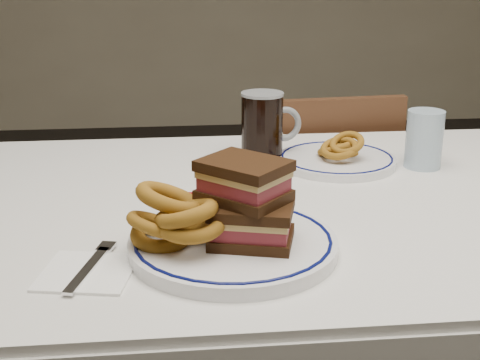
{
  "coord_description": "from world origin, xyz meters",
  "views": [
    {
      "loc": [
        -0.23,
        -1.09,
        1.16
      ],
      "look_at": [
        -0.14,
        -0.18,
        0.85
      ],
      "focal_mm": 50.0,
      "sensor_mm": 36.0,
      "label": 1
    }
  ],
  "objects": [
    {
      "name": "ketchup_ramekin",
      "position": [
        -0.21,
        -0.11,
        0.79
      ],
      "size": [
        0.05,
        0.05,
        0.03
      ],
      "color": "silver",
      "rests_on": "main_plate"
    },
    {
      "name": "far_plate",
      "position": [
        0.1,
        0.19,
        0.76
      ],
      "size": [
        0.24,
        0.24,
        0.02
      ],
      "color": "white",
      "rests_on": "dining_table"
    },
    {
      "name": "reuben_sandwich",
      "position": [
        -0.13,
        -0.22,
        0.83
      ],
      "size": [
        0.15,
        0.14,
        0.12
      ],
      "color": "black",
      "rests_on": "main_plate"
    },
    {
      "name": "chair_far",
      "position": [
        0.15,
        0.58,
        0.45
      ],
      "size": [
        0.41,
        0.41,
        0.82
      ],
      "color": "#402114",
      "rests_on": "floor"
    },
    {
      "name": "main_plate",
      "position": [
        -0.15,
        -0.21,
        0.76
      ],
      "size": [
        0.3,
        0.3,
        0.02
      ],
      "color": "white",
      "rests_on": "dining_table"
    },
    {
      "name": "dining_table",
      "position": [
        0.0,
        0.0,
        0.64
      ],
      "size": [
        1.27,
        0.87,
        0.75
      ],
      "color": "silver",
      "rests_on": "floor"
    },
    {
      "name": "onion_rings_main",
      "position": [
        -0.23,
        -0.22,
        0.81
      ],
      "size": [
        0.15,
        0.13,
        0.11
      ],
      "color": "brown",
      "rests_on": "main_plate"
    },
    {
      "name": "napkin_fork",
      "position": [
        -0.35,
        -0.26,
        0.75
      ],
      "size": [
        0.14,
        0.16,
        0.01
      ],
      "color": "white",
      "rests_on": "dining_table"
    },
    {
      "name": "onion_rings_far",
      "position": [
        0.11,
        0.18,
        0.79
      ],
      "size": [
        0.1,
        0.12,
        0.08
      ],
      "color": "brown",
      "rests_on": "far_plate"
    },
    {
      "name": "beer_mug",
      "position": [
        -0.05,
        0.22,
        0.82
      ],
      "size": [
        0.13,
        0.09,
        0.14
      ],
      "color": "black",
      "rests_on": "dining_table"
    },
    {
      "name": "water_glass",
      "position": [
        0.27,
        0.15,
        0.81
      ],
      "size": [
        0.07,
        0.07,
        0.12
      ],
      "primitive_type": "cylinder",
      "color": "#AAC5DB",
      "rests_on": "dining_table"
    }
  ]
}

